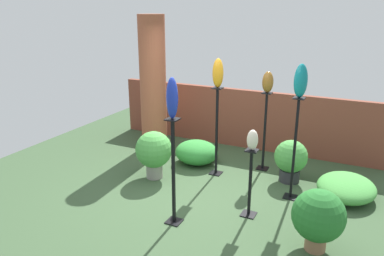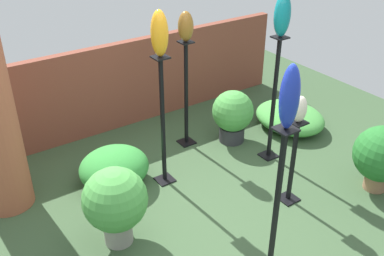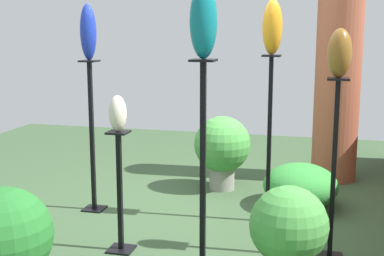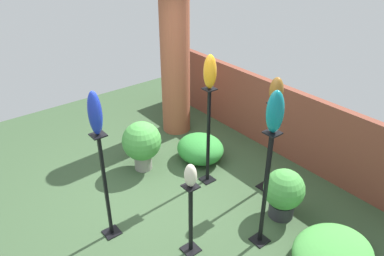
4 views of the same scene
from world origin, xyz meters
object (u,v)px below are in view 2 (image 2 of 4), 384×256
art_vase_bronze (186,26)px  art_vase_teal (282,15)px  pedestal_bronze (186,99)px  art_vase_ivory (300,109)px  pedestal_cobalt (276,210)px  potted_plant_mid_right (382,155)px  potted_plant_mid_left (115,202)px  pedestal_ivory (292,166)px  potted_plant_front_left (233,114)px  art_vase_amber (159,33)px  art_vase_cobalt (289,97)px  pedestal_amber (163,127)px  pedestal_teal (273,105)px

art_vase_bronze → art_vase_teal: bearing=-51.6°
pedestal_bronze → art_vase_ivory: (0.26, -1.62, 0.47)m
pedestal_cobalt → potted_plant_mid_right: 1.83m
art_vase_teal → potted_plant_mid_left: bearing=-172.4°
pedestal_ivory → potted_plant_front_left: 1.36m
pedestal_ivory → pedestal_bronze: bearing=99.1°
pedestal_ivory → potted_plant_mid_left: (-1.82, 0.47, 0.04)m
pedestal_bronze → pedestal_cobalt: bearing=-104.7°
art_vase_ivory → art_vase_bronze: bearing=99.1°
art_vase_amber → potted_plant_mid_right: size_ratio=0.61×
potted_plant_front_left → art_vase_cobalt: bearing=-119.9°
pedestal_bronze → art_vase_teal: size_ratio=2.94×
pedestal_amber → pedestal_ivory: pedestal_amber is taller
pedestal_ivory → art_vase_cobalt: (-0.85, -0.62, 1.28)m
art_vase_cobalt → art_vase_teal: 1.88m
pedestal_amber → art_vase_amber: 1.06m
art_vase_teal → art_vase_bronze: size_ratio=1.33×
pedestal_amber → art_vase_ivory: (0.94, -1.07, 0.41)m
pedestal_amber → art_vase_cobalt: art_vase_cobalt is taller
pedestal_amber → pedestal_ivory: (0.94, -1.07, -0.27)m
pedestal_amber → pedestal_ivory: bearing=-48.7°
pedestal_ivory → potted_plant_mid_right: (0.96, -0.41, 0.00)m
pedestal_cobalt → art_vase_ivory: 1.14m
art_vase_amber → art_vase_ivory: size_ratio=1.70×
art_vase_amber → art_vase_bronze: bearing=39.5°
pedestal_teal → pedestal_bronze: size_ratio=1.12×
pedestal_bronze → potted_plant_front_left: size_ratio=1.97×
pedestal_ivory → art_vase_amber: bearing=131.3°
pedestal_teal → art_vase_bronze: bearing=128.4°
art_vase_teal → potted_plant_mid_right: size_ratio=0.62×
pedestal_cobalt → potted_plant_mid_left: 1.47m
pedestal_cobalt → pedestal_amber: 1.69m
pedestal_cobalt → potted_plant_mid_left: pedestal_cobalt is taller
pedestal_ivory → art_vase_ivory: 0.67m
pedestal_amber → pedestal_teal: bearing=-12.4°
art_vase_amber → potted_plant_front_left: bearing=12.5°
art_vase_cobalt → potted_plant_mid_right: art_vase_cobalt is taller
pedestal_amber → art_vase_amber: size_ratio=3.22×
art_vase_cobalt → art_vase_ivory: bearing=36.0°
pedestal_teal → potted_plant_mid_right: size_ratio=2.02×
potted_plant_front_left → art_vase_bronze: bearing=151.7°
pedestal_cobalt → pedestal_amber: bearing=93.0°
pedestal_ivory → potted_plant_mid_left: bearing=165.6°
art_vase_cobalt → potted_plant_mid_left: art_vase_cobalt is taller
pedestal_cobalt → potted_plant_mid_left: size_ratio=1.79×
pedestal_ivory → art_vase_cobalt: size_ratio=1.88×
art_vase_cobalt → art_vase_bronze: size_ratio=1.45×
art_vase_ivory → potted_plant_front_left: 1.54m
pedestal_bronze → pedestal_teal: bearing=-51.6°
pedestal_bronze → art_vase_ivory: bearing=-80.9°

